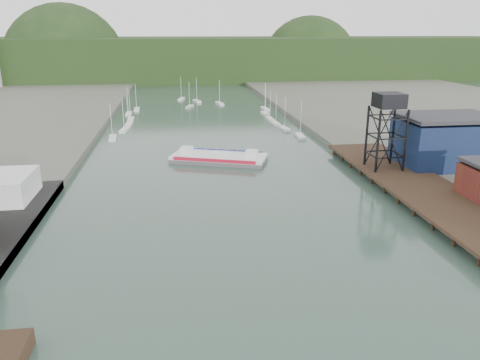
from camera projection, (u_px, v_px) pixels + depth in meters
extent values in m
cube|color=black|center=(422.00, 187.00, 89.06)|extent=(14.00, 70.00, 0.50)
cylinder|color=black|center=(391.00, 194.00, 88.61)|extent=(0.60, 0.60, 2.20)
cylinder|color=black|center=(450.00, 191.00, 90.17)|extent=(0.60, 0.60, 2.20)
cylinder|color=black|center=(378.00, 142.00, 95.78)|extent=(0.50, 0.50, 13.00)
cylinder|color=black|center=(406.00, 141.00, 96.56)|extent=(0.50, 0.50, 13.00)
cylinder|color=black|center=(367.00, 136.00, 101.45)|extent=(0.50, 0.50, 13.00)
cylinder|color=black|center=(393.00, 135.00, 102.22)|extent=(0.50, 0.50, 13.00)
cube|color=black|center=(389.00, 100.00, 96.56)|extent=(5.50, 5.50, 3.00)
cube|color=black|center=(445.00, 143.00, 103.46)|extent=(20.00, 14.00, 10.00)
cube|color=#2D2D33|center=(449.00, 117.00, 101.66)|extent=(20.50, 14.50, 0.80)
cube|color=silver|center=(113.00, 138.00, 136.72)|extent=(2.67, 7.65, 0.90)
cube|color=silver|center=(124.00, 130.00, 147.77)|extent=(2.81, 7.67, 0.90)
cube|color=silver|center=(129.00, 125.00, 156.21)|extent=(2.35, 7.59, 0.90)
cube|color=silver|center=(131.00, 119.00, 165.56)|extent=(2.01, 7.50, 0.90)
cube|color=silver|center=(129.00, 114.00, 176.87)|extent=(2.00, 7.50, 0.90)
cube|color=silver|center=(137.00, 110.00, 186.45)|extent=(2.16, 7.54, 0.90)
cube|color=silver|center=(300.00, 136.00, 139.28)|extent=(2.53, 7.62, 0.90)
cube|color=silver|center=(285.00, 129.00, 149.84)|extent=(2.76, 7.67, 0.90)
cube|color=silver|center=(276.00, 124.00, 157.99)|extent=(2.22, 7.56, 0.90)
cube|color=silver|center=(270.00, 119.00, 166.45)|extent=(2.18, 7.54, 0.90)
cube|color=silver|center=(265.00, 114.00, 176.97)|extent=(2.46, 7.61, 0.90)
cube|color=silver|center=(265.00, 109.00, 188.20)|extent=(2.48, 7.61, 0.90)
cube|color=silver|center=(190.00, 107.00, 192.82)|extent=(3.78, 7.76, 0.90)
cube|color=silver|center=(220.00, 103.00, 202.08)|extent=(3.31, 7.74, 0.90)
cube|color=silver|center=(197.00, 101.00, 208.41)|extent=(3.76, 7.76, 0.90)
cube|color=silver|center=(181.00, 99.00, 215.08)|extent=(3.40, 7.74, 0.90)
cube|color=#1A3116|center=(187.00, 59.00, 321.76)|extent=(500.00, 120.00, 28.00)
sphere|color=#1A3116|center=(67.00, 66.00, 312.60)|extent=(80.00, 80.00, 80.00)
sphere|color=#1A3116|center=(309.00, 65.00, 344.71)|extent=(70.00, 70.00, 70.00)
cube|color=#515154|center=(219.00, 160.00, 113.67)|extent=(24.34, 16.26, 0.90)
cube|color=silver|center=(219.00, 156.00, 113.42)|extent=(24.34, 16.26, 0.72)
cube|color=#B9152E|center=(214.00, 161.00, 109.12)|extent=(18.73, 6.96, 0.81)
cube|color=navy|center=(223.00, 151.00, 117.62)|extent=(18.73, 6.96, 0.81)
cube|color=silver|center=(187.00, 150.00, 114.74)|extent=(3.48, 3.48, 1.81)
cube|color=silver|center=(252.00, 154.00, 111.45)|extent=(3.48, 3.48, 1.81)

